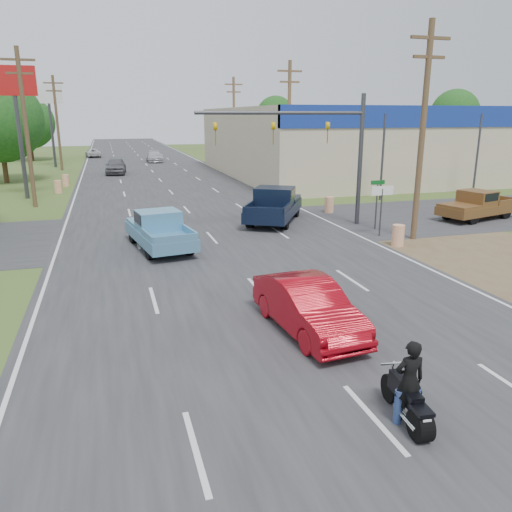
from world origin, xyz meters
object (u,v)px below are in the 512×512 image
object	(u,v)px
rider	(409,385)
distant_car_white	(93,153)
distant_car_grey	(116,166)
blue_pickup	(159,229)
distant_car_silver	(154,157)
brown_pickup	(476,205)
red_convertible	(308,307)
motorcycle	(408,404)
navy_pickup	(275,204)

from	to	relation	value
rider	distant_car_white	xyz separation A→B (m)	(-7.04, 70.24, -0.23)
distant_car_grey	blue_pickup	bearing A→B (deg)	-83.42
blue_pickup	distant_car_white	distance (m)	55.28
distant_car_grey	distant_car_silver	world-z (taller)	distant_car_grey
rider	brown_pickup	distance (m)	22.41
distant_car_grey	red_convertible	bearing A→B (deg)	-79.84
red_convertible	distant_car_white	size ratio (longest dim) A/B	1.04
distant_car_grey	distant_car_white	bearing A→B (deg)	101.06
distant_car_grey	distant_car_white	distance (m)	23.53
rider	distant_car_white	world-z (taller)	rider
red_convertible	brown_pickup	xyz separation A→B (m)	(15.41, 11.88, 0.11)
motorcycle	red_convertible	bearing A→B (deg)	98.44
red_convertible	motorcycle	bearing A→B (deg)	-92.86
navy_pickup	motorcycle	bearing A→B (deg)	-70.92
rider	distant_car_silver	world-z (taller)	rider
distant_car_grey	brown_pickup	bearing A→B (deg)	-52.67
blue_pickup	distant_car_white	size ratio (longest dim) A/B	1.28
distant_car_silver	distant_car_white	distance (m)	13.00
rider	blue_pickup	world-z (taller)	blue_pickup
motorcycle	blue_pickup	distance (m)	15.47
motorcycle	distant_car_silver	distance (m)	59.91
brown_pickup	distant_car_white	world-z (taller)	brown_pickup
motorcycle	rider	xyz separation A→B (m)	(0.00, 0.04, 0.39)
rider	distant_car_grey	bearing A→B (deg)	-78.90
navy_pickup	distant_car_white	distance (m)	52.11
red_convertible	navy_pickup	distance (m)	15.18
blue_pickup	distant_car_white	bearing A→B (deg)	84.74
rider	navy_pickup	xyz separation A→B (m)	(3.73, 19.26, 0.16)
distant_car_white	blue_pickup	bearing A→B (deg)	88.11
red_convertible	rider	xyz separation A→B (m)	(0.22, -4.60, 0.09)
rider	distant_car_silver	bearing A→B (deg)	-85.00
red_convertible	navy_pickup	xyz separation A→B (m)	(3.95, 14.66, 0.25)
red_convertible	distant_car_silver	size ratio (longest dim) A/B	0.95
motorcycle	navy_pickup	size ratio (longest dim) A/B	0.31
distant_car_grey	distant_car_silver	bearing A→B (deg)	72.85
motorcycle	distant_car_silver	xyz separation A→B (m)	(0.81, 59.91, 0.25)
motorcycle	distant_car_white	bearing A→B (deg)	101.49
brown_pickup	navy_pickup	bearing A→B (deg)	61.15
brown_pickup	motorcycle	bearing A→B (deg)	122.17
rider	brown_pickup	world-z (taller)	brown_pickup
distant_car_silver	navy_pickup	bearing A→B (deg)	-86.18
navy_pickup	distant_car_grey	world-z (taller)	navy_pickup
motorcycle	blue_pickup	size ratio (longest dim) A/B	0.35
red_convertible	navy_pickup	world-z (taller)	navy_pickup
brown_pickup	distant_car_silver	size ratio (longest dim) A/B	1.14
motorcycle	rider	bearing A→B (deg)	90.00
red_convertible	distant_car_grey	xyz separation A→B (m)	(-4.15, 42.26, 0.08)
distant_car_white	motorcycle	bearing A→B (deg)	89.88
rider	motorcycle	bearing A→B (deg)	90.00
navy_pickup	brown_pickup	xyz separation A→B (m)	(11.46, -2.78, -0.14)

